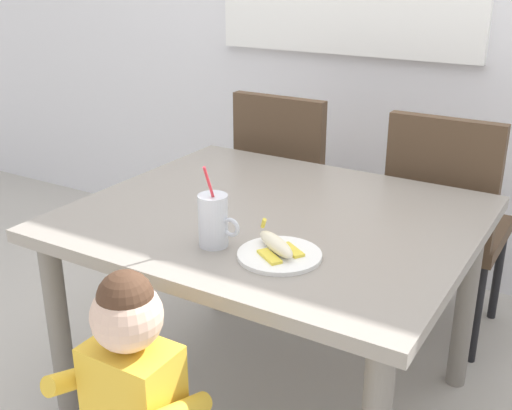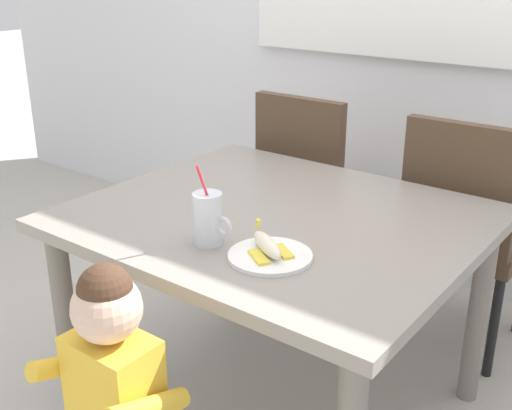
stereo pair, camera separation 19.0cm
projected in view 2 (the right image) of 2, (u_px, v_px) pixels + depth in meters
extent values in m
plane|color=#B7B2A8|center=(274.00, 402.00, 2.27)|extent=(24.00, 24.00, 0.00)
cube|color=gray|center=(277.00, 219.00, 2.01)|extent=(1.23, 1.07, 0.04)
cylinder|color=slate|center=(66.00, 325.00, 2.11)|extent=(0.07, 0.07, 0.70)
cylinder|color=slate|center=(236.00, 236.00, 2.78)|extent=(0.07, 0.07, 0.70)
cylinder|color=slate|center=(478.00, 313.00, 2.18)|extent=(0.07, 0.07, 0.70)
cube|color=#4C3826|center=(321.00, 200.00, 2.91)|extent=(0.44, 0.44, 0.06)
cube|color=#4C3826|center=(298.00, 154.00, 2.67)|extent=(0.42, 0.05, 0.48)
cylinder|color=black|center=(374.00, 244.00, 3.03)|extent=(0.04, 0.04, 0.42)
cylinder|color=black|center=(307.00, 225.00, 3.25)|extent=(0.04, 0.04, 0.42)
cylinder|color=black|center=(333.00, 273.00, 2.75)|extent=(0.04, 0.04, 0.42)
cylinder|color=black|center=(263.00, 250.00, 2.97)|extent=(0.04, 0.04, 0.42)
cube|color=#4C3826|center=(469.00, 239.00, 2.51)|extent=(0.44, 0.44, 0.06)
cube|color=#4C3826|center=(459.00, 189.00, 2.26)|extent=(0.42, 0.05, 0.48)
cylinder|color=black|center=(436.00, 263.00, 2.84)|extent=(0.04, 0.04, 0.42)
cylinder|color=black|center=(493.00, 327.00, 2.35)|extent=(0.04, 0.04, 0.42)
cylinder|color=black|center=(399.00, 297.00, 2.56)|extent=(0.04, 0.04, 0.42)
cube|color=gold|center=(115.00, 391.00, 1.56)|extent=(0.22, 0.15, 0.30)
sphere|color=beige|center=(107.00, 308.00, 1.48)|extent=(0.17, 0.17, 0.17)
sphere|color=#472D1E|center=(105.00, 291.00, 1.46)|extent=(0.13, 0.13, 0.13)
cylinder|color=gold|center=(71.00, 364.00, 1.62)|extent=(0.05, 0.24, 0.13)
cylinder|color=gold|center=(148.00, 408.00, 1.46)|extent=(0.05, 0.24, 0.13)
cylinder|color=silver|center=(208.00, 219.00, 1.76)|extent=(0.08, 0.08, 0.15)
cylinder|color=beige|center=(208.00, 228.00, 1.78)|extent=(0.07, 0.07, 0.08)
torus|color=silver|center=(224.00, 226.00, 1.73)|extent=(0.06, 0.01, 0.06)
cylinder|color=#E5333F|center=(208.00, 197.00, 1.73)|extent=(0.01, 0.09, 0.21)
cylinder|color=white|center=(270.00, 256.00, 1.70)|extent=(0.23, 0.23, 0.01)
ellipsoid|color=#F4EAC6|center=(267.00, 245.00, 1.70)|extent=(0.17, 0.13, 0.04)
cube|color=yellow|center=(259.00, 257.00, 1.67)|extent=(0.09, 0.08, 0.01)
cube|color=yellow|center=(283.00, 251.00, 1.70)|extent=(0.09, 0.08, 0.01)
cylinder|color=yellow|center=(258.00, 223.00, 1.76)|extent=(0.03, 0.02, 0.03)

